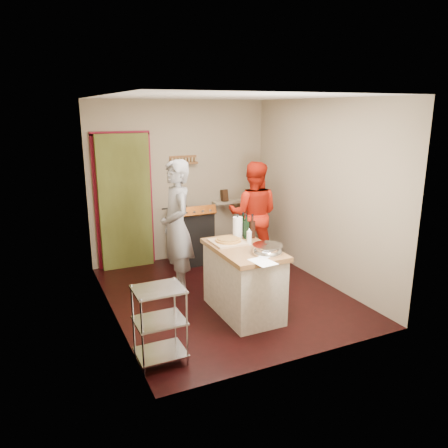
% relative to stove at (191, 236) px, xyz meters
% --- Properties ---
extents(floor, '(3.50, 3.50, 0.00)m').
position_rel_stove_xyz_m(floor, '(-0.05, -1.42, -0.45)').
color(floor, black).
rests_on(floor, ground).
extents(back_wall, '(3.00, 0.44, 2.60)m').
position_rel_stove_xyz_m(back_wall, '(-0.69, 0.36, 0.68)').
color(back_wall, gray).
rests_on(back_wall, ground).
extents(left_wall, '(0.04, 3.50, 2.60)m').
position_rel_stove_xyz_m(left_wall, '(-1.55, -1.42, 0.85)').
color(left_wall, gray).
rests_on(left_wall, ground).
extents(right_wall, '(0.04, 3.50, 2.60)m').
position_rel_stove_xyz_m(right_wall, '(1.45, -1.42, 0.85)').
color(right_wall, gray).
rests_on(right_wall, ground).
extents(ceiling, '(3.00, 3.50, 0.02)m').
position_rel_stove_xyz_m(ceiling, '(-0.05, -1.42, 2.16)').
color(ceiling, white).
rests_on(ceiling, back_wall).
extents(stove, '(0.60, 0.63, 1.00)m').
position_rel_stove_xyz_m(stove, '(0.00, 0.00, 0.00)').
color(stove, black).
rests_on(stove, ground).
extents(wire_shelving, '(0.48, 0.40, 0.80)m').
position_rel_stove_xyz_m(wire_shelving, '(-1.33, -2.62, -0.01)').
color(wire_shelving, silver).
rests_on(wire_shelving, ground).
extents(island, '(0.67, 1.27, 1.16)m').
position_rel_stove_xyz_m(island, '(-0.08, -2.01, 0.01)').
color(island, beige).
rests_on(island, ground).
extents(person_stripe, '(0.46, 0.68, 1.82)m').
position_rel_stove_xyz_m(person_stripe, '(-0.59, -1.02, 0.46)').
color(person_stripe, '#9F9FA4').
rests_on(person_stripe, ground).
extents(person_red, '(1.02, 0.97, 1.67)m').
position_rel_stove_xyz_m(person_red, '(0.87, -0.50, 0.39)').
color(person_red, red).
rests_on(person_red, ground).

